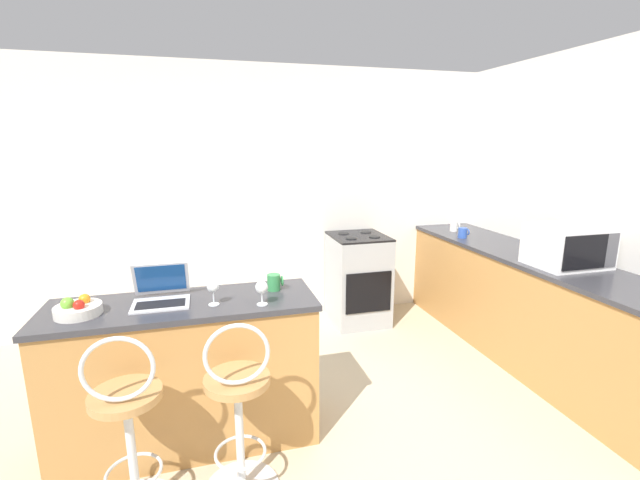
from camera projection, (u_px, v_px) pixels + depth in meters
wall_back at (255, 198)px, 4.35m from camera, size 12.00×0.06×2.60m
breakfast_bar at (188, 373)px, 2.62m from camera, size 1.56×0.54×0.93m
counter_right at (529, 307)px, 3.68m from camera, size 0.66×2.95×0.93m
bar_stool_near at (129, 432)px, 2.08m from camera, size 0.40×0.40×1.01m
bar_stool_far at (239, 414)px, 2.21m from camera, size 0.40×0.40×1.01m
laptop at (161, 292)px, 2.52m from camera, size 0.32×0.29×0.22m
microwave at (568, 246)px, 3.24m from camera, size 0.53×0.40×0.31m
stove_range at (358, 279)px, 4.46m from camera, size 0.55×0.61×0.94m
mug_white at (454, 226)px, 4.56m from camera, size 0.09×0.08×0.10m
mug_blue at (463, 233)px, 4.24m from camera, size 0.11×0.09×0.10m
fruit_bowl at (78, 309)px, 2.32m from camera, size 0.24×0.24×0.11m
mug_green at (274, 282)px, 2.72m from camera, size 0.10×0.08×0.10m
wine_glass_tall at (262, 288)px, 2.46m from camera, size 0.07×0.07×0.14m
wine_glass_short at (213, 288)px, 2.46m from camera, size 0.07×0.07×0.15m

